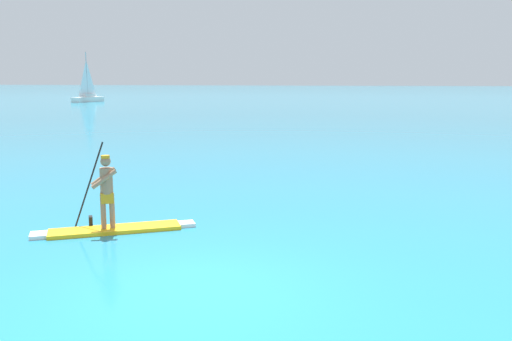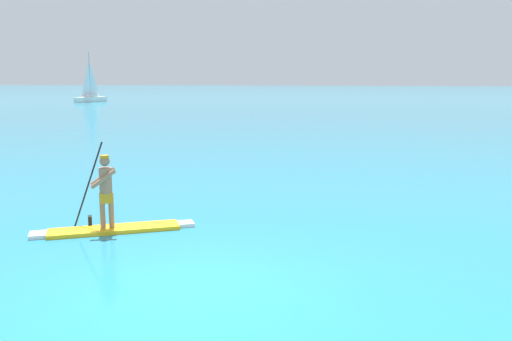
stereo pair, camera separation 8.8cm
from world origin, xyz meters
The scene contains 3 objects.
ground centered at (0.00, 0.00, 0.00)m, with size 440.00×440.00×0.00m, color teal.
paddleboarder_mid_center centered at (-2.71, 2.86, 0.37)m, with size 3.18×1.95×1.93m.
sailboat_left_horizon centered at (-33.80, 61.79, 0.85)m, with size 2.50×5.19×6.58m.
Camera 1 is at (2.44, -7.77, 3.21)m, focal length 39.14 mm.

